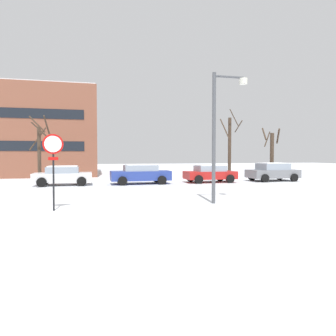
{
  "coord_description": "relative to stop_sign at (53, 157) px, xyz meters",
  "views": [
    {
      "loc": [
        0.69,
        -14.16,
        2.11
      ],
      "look_at": [
        5.18,
        4.95,
        1.28
      ],
      "focal_mm": 32.78,
      "sensor_mm": 36.0,
      "label": 1
    }
  ],
  "objects": [
    {
      "name": "ground_plane",
      "position": [
        0.89,
        1.87,
        -2.04
      ],
      "size": [
        120.0,
        120.0,
        0.0
      ],
      "primitive_type": "plane",
      "color": "white"
    },
    {
      "name": "tree_far_right",
      "position": [
        13.04,
        12.75,
        0.84
      ],
      "size": [
        1.7,
        1.66,
        6.04
      ],
      "color": "#423326",
      "rests_on": "ground"
    },
    {
      "name": "building_far_left",
      "position": [
        -4.2,
        23.49,
        2.41
      ],
      "size": [
        11.79,
        12.0,
        8.91
      ],
      "color": "brown",
      "rests_on": "ground"
    },
    {
      "name": "parked_car_gray",
      "position": [
        15.59,
        10.03,
        -1.28
      ],
      "size": [
        4.08,
        2.23,
        1.5
      ],
      "color": "slate",
      "rests_on": "ground"
    },
    {
      "name": "street_lamp",
      "position": [
        6.85,
        0.23,
        1.41
      ],
      "size": [
        1.63,
        0.36,
        5.67
      ],
      "color": "#4C4F54",
      "rests_on": "ground"
    },
    {
      "name": "tree_far_mid",
      "position": [
        17.06,
        12.56,
        0.28
      ],
      "size": [
        1.73,
        1.71,
        4.65
      ],
      "color": "#423326",
      "rests_on": "ground"
    },
    {
      "name": "tree_far_left",
      "position": [
        -2.52,
        12.25,
        0.48
      ],
      "size": [
        1.98,
        2.0,
        5.02
      ],
      "color": "#423326",
      "rests_on": "ground"
    },
    {
      "name": "parked_car_white",
      "position": [
        -0.69,
        10.21,
        -1.34
      ],
      "size": [
        3.95,
        2.23,
        1.36
      ],
      "color": "white",
      "rests_on": "ground"
    },
    {
      "name": "parked_car_blue",
      "position": [
        4.74,
        9.96,
        -1.3
      ],
      "size": [
        4.37,
        2.05,
        1.44
      ],
      "color": "#283D93",
      "rests_on": "ground"
    },
    {
      "name": "road_surface",
      "position": [
        0.89,
        5.1,
        -2.04
      ],
      "size": [
        80.0,
        8.46,
        0.0
      ],
      "color": "silver",
      "rests_on": "ground"
    },
    {
      "name": "stop_sign",
      "position": [
        0.0,
        0.0,
        0.0
      ],
      "size": [
        0.76,
        0.18,
        2.91
      ],
      "color": "black",
      "rests_on": "ground"
    },
    {
      "name": "parked_car_red",
      "position": [
        10.16,
        10.03,
        -1.34
      ],
      "size": [
        3.94,
        2.13,
        1.36
      ],
      "color": "red",
      "rests_on": "ground"
    }
  ]
}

